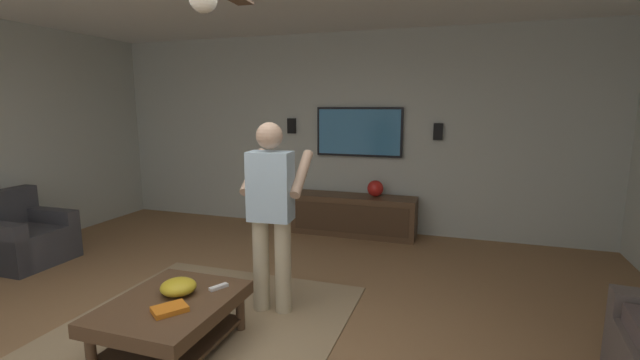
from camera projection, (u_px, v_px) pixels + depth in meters
The scene contains 14 objects.
ground_plane at pixel (210, 354), 3.11m from camera, with size 8.51×8.51×0.00m, color olive.
wall_back_tv at pixel (342, 133), 6.16m from camera, with size 0.10×7.30×2.77m, color #B2B7AD.
area_rug at pixel (190, 337), 3.33m from camera, with size 2.61×2.19×0.01m, color #9E8460.
armchair at pixel (22, 239), 4.88m from camera, with size 0.80×0.81×0.82m.
coffee_table at pixel (172, 314), 3.09m from camera, with size 1.00×0.80×0.40m.
media_console at pixel (354, 215), 5.96m from camera, with size 0.45×1.70×0.55m.
tv at pixel (359, 132), 5.99m from camera, with size 0.05×1.21×0.68m.
person_standing at pixel (272, 207), 3.62m from camera, with size 0.56×0.57×1.64m.
bowl at pixel (178, 287), 3.16m from camera, with size 0.26×0.26×0.12m, color gold.
remote_white at pixel (219, 287), 3.27m from camera, with size 0.15×0.04×0.02m, color white.
book at pixel (170, 309), 2.90m from camera, with size 0.22×0.16×0.04m, color orange.
vase_round at pixel (375, 188), 5.85m from camera, with size 0.22×0.22×0.22m, color red.
wall_speaker_left at pixel (438, 132), 5.67m from camera, with size 0.06×0.12×0.22m, color black.
wall_speaker_right at pixel (292, 126), 6.31m from camera, with size 0.06×0.12×0.22m, color black.
Camera 1 is at (-2.45, -1.66, 1.77)m, focal length 24.15 mm.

